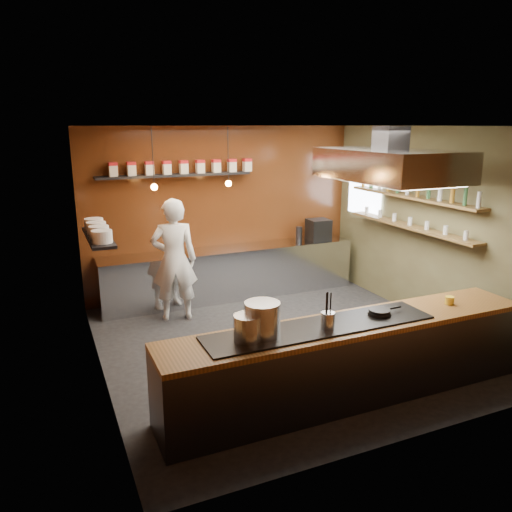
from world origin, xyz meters
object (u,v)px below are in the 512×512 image
extractor_hood (389,164)px  stockpot_large (262,319)px  espresso_machine (318,230)px  chef (174,260)px  stockpot_small (248,328)px

extractor_hood → stockpot_large: extractor_hood is taller
espresso_machine → stockpot_large: bearing=-125.1°
extractor_hood → chef: (-2.48, 1.93, -1.53)m
extractor_hood → chef: 3.50m
stockpot_small → chef: bearing=88.7°
stockpot_small → chef: 3.17m
extractor_hood → espresso_machine: size_ratio=5.11×
stockpot_large → chef: size_ratio=0.19×
extractor_hood → stockpot_large: (-2.38, -1.18, -1.39)m
stockpot_large → espresso_machine: (2.84, 3.72, -0.02)m
extractor_hood → stockpot_large: size_ratio=5.49×
espresso_machine → stockpot_small: bearing=-126.4°
extractor_hood → espresso_machine: bearing=79.6°
stockpot_small → espresso_machine: 4.84m
stockpot_large → stockpot_small: (-0.18, -0.05, -0.04)m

